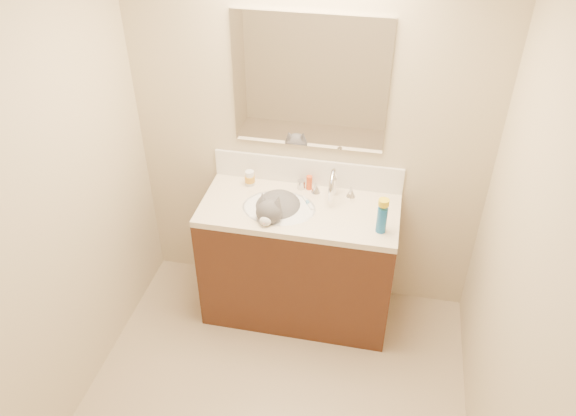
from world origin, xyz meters
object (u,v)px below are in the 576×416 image
at_px(amber_bottle, 309,183).
at_px(faucet, 333,186).
at_px(pill_bottle, 250,178).
at_px(spray_can, 382,220).
at_px(vanity_cabinet, 299,263).
at_px(basin, 279,217).
at_px(cat, 277,211).
at_px(silver_jar, 301,185).

bearing_deg(amber_bottle, faucet, -23.95).
xyz_separation_m(pill_bottle, spray_can, (0.85, -0.31, 0.03)).
xyz_separation_m(vanity_cabinet, basin, (-0.12, -0.03, 0.38)).
bearing_deg(cat, amber_bottle, 63.59).
bearing_deg(faucet, amber_bottle, 156.05).
height_order(pill_bottle, spray_can, spray_can).
height_order(cat, spray_can, cat).
distance_m(faucet, spray_can, 0.42).
distance_m(vanity_cabinet, silver_jar, 0.52).
xyz_separation_m(cat, spray_can, (0.63, -0.10, 0.11)).
bearing_deg(cat, faucet, 35.28).
distance_m(basin, cat, 0.05).
relative_size(faucet, spray_can, 1.76).
relative_size(basin, faucet, 1.61).
distance_m(basin, pill_bottle, 0.33).
bearing_deg(faucet, spray_can, -40.75).
relative_size(pill_bottle, silver_jar, 1.75).
relative_size(cat, spray_can, 2.72).
relative_size(vanity_cabinet, spray_can, 7.55).
bearing_deg(amber_bottle, silver_jar, -173.78).
bearing_deg(basin, amber_bottle, 58.80).
relative_size(basin, cat, 1.04).
xyz_separation_m(faucet, amber_bottle, (-0.16, 0.07, -0.04)).
bearing_deg(silver_jar, pill_bottle, -175.46).
xyz_separation_m(faucet, pill_bottle, (-0.53, 0.04, -0.04)).
relative_size(silver_jar, amber_bottle, 0.62).
xyz_separation_m(basin, cat, (-0.01, -0.00, 0.04)).
relative_size(pill_bottle, spray_can, 0.63).
bearing_deg(cat, vanity_cabinet, 20.68).
xyz_separation_m(basin, silver_jar, (0.09, 0.23, 0.10)).
height_order(cat, silver_jar, cat).
height_order(vanity_cabinet, amber_bottle, amber_bottle).
bearing_deg(basin, faucet, 29.12).
distance_m(pill_bottle, spray_can, 0.90).
height_order(faucet, spray_can, faucet).
xyz_separation_m(amber_bottle, spray_can, (0.47, -0.34, 0.03)).
xyz_separation_m(basin, amber_bottle, (0.14, 0.24, 0.12)).
bearing_deg(basin, spray_can, -9.64).
height_order(silver_jar, spray_can, spray_can).
relative_size(vanity_cabinet, pill_bottle, 11.93).
distance_m(pill_bottle, silver_jar, 0.33).
relative_size(faucet, cat, 0.65).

